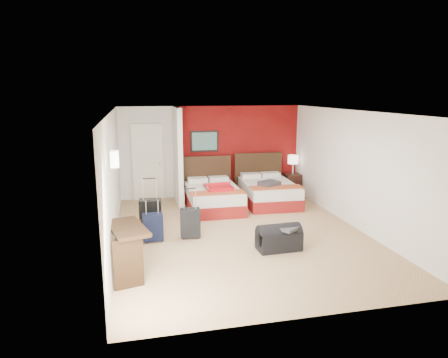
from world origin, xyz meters
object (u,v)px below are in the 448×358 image
object	(u,v)px
suitcase_charcoal	(190,224)
bed_right	(269,193)
nightstand	(292,184)
desk	(128,251)
table_lamp	(293,165)
bed_left	(213,198)
duffel_bag	(279,239)
suitcase_navy	(153,228)
red_suitcase_open	(218,187)
suitcase_black	(151,217)

from	to	relation	value
suitcase_charcoal	bed_right	bearing A→B (deg)	44.75
suitcase_charcoal	nightstand	bearing A→B (deg)	44.03
nightstand	desk	xyz separation A→B (m)	(-4.52, -4.33, 0.12)
suitcase_charcoal	table_lamp	bearing A→B (deg)	44.03
table_lamp	bed_left	bearing A→B (deg)	-158.87
bed_right	suitcase_charcoal	distance (m)	3.14
nightstand	desk	distance (m)	6.26
desk	duffel_bag	bearing A→B (deg)	-3.94
table_lamp	suitcase_navy	world-z (taller)	table_lamp
bed_right	table_lamp	size ratio (longest dim) A/B	3.47
bed_left	suitcase_navy	world-z (taller)	bed_left
bed_left	desk	xyz separation A→B (m)	(-2.04, -3.37, 0.14)
nightstand	table_lamp	world-z (taller)	table_lamp
red_suitcase_open	suitcase_navy	size ratio (longest dim) A/B	1.55
table_lamp	suitcase_charcoal	bearing A→B (deg)	-139.44
suitcase_charcoal	suitcase_navy	xyz separation A→B (m)	(-0.74, -0.04, -0.02)
suitcase_navy	desk	bearing A→B (deg)	-110.13
red_suitcase_open	suitcase_navy	xyz separation A→B (m)	(-1.69, -1.83, -0.33)
table_lamp	duffel_bag	distance (m)	4.28
suitcase_black	duffel_bag	size ratio (longest dim) A/B	0.85
desk	suitcase_navy	bearing A→B (deg)	58.15
duffel_bag	table_lamp	bearing A→B (deg)	62.14
bed_left	suitcase_black	xyz separation A→B (m)	(-1.60, -1.38, 0.07)
table_lamp	desk	xyz separation A→B (m)	(-4.52, -4.33, -0.45)
suitcase_navy	duffel_bag	bearing A→B (deg)	-25.24
bed_right	red_suitcase_open	bearing A→B (deg)	-165.86
bed_left	table_lamp	xyz separation A→B (m)	(2.48, 0.96, 0.59)
red_suitcase_open	nightstand	xyz separation A→B (m)	(2.38, 1.06, -0.30)
suitcase_black	table_lamp	bearing A→B (deg)	34.57
suitcase_charcoal	suitcase_navy	size ratio (longest dim) A/B	1.08
bed_right	table_lamp	distance (m)	1.37
nightstand	suitcase_charcoal	bearing A→B (deg)	-137.58
suitcase_black	suitcase_charcoal	size ratio (longest dim) A/B	1.18
table_lamp	duffel_bag	xyz separation A→B (m)	(-1.81, -3.82, -0.66)
bed_left	suitcase_navy	size ratio (longest dim) A/B	3.40
table_lamp	suitcase_navy	size ratio (longest dim) A/B	0.99
bed_right	duffel_bag	size ratio (longest dim) A/B	2.31
bed_right	bed_left	bearing A→B (deg)	-170.28
bed_left	desk	bearing A→B (deg)	-120.75
red_suitcase_open	duffel_bag	xyz separation A→B (m)	(0.57, -2.76, -0.39)
bed_left	suitcase_black	size ratio (longest dim) A/B	2.68
bed_left	desk	size ratio (longest dim) A/B	1.82
suitcase_navy	desk	world-z (taller)	desk
suitcase_charcoal	red_suitcase_open	bearing A→B (deg)	65.61
red_suitcase_open	nightstand	size ratio (longest dim) A/B	1.39
red_suitcase_open	suitcase_charcoal	size ratio (longest dim) A/B	1.44
nightstand	duffel_bag	world-z (taller)	nightstand
nightstand	table_lamp	distance (m)	0.56
bed_right	red_suitcase_open	distance (m)	1.48
red_suitcase_open	desk	bearing A→B (deg)	-127.15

